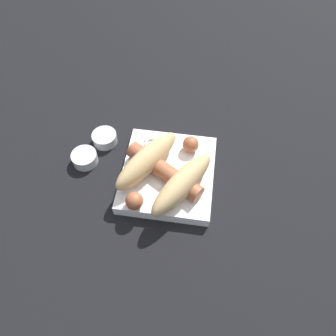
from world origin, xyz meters
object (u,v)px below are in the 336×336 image
bread_roll (164,171)px  condiment_cup_near (105,139)px  condiment_cup_far (85,158)px  sausage (164,171)px  food_tray (168,174)px

bread_roll → condiment_cup_near: bread_roll is taller
condiment_cup_far → condiment_cup_near: bearing=154.2°
bread_roll → sausage: bread_roll is taller
condiment_cup_near → condiment_cup_far: size_ratio=1.00×
sausage → condiment_cup_near: bearing=-120.6°
condiment_cup_near → bread_roll: bearing=57.5°
sausage → condiment_cup_near: (-0.09, -0.15, -0.03)m
condiment_cup_far → sausage: bearing=80.9°
sausage → condiment_cup_far: (-0.03, -0.18, -0.03)m
food_tray → condiment_cup_far: 0.19m
bread_roll → condiment_cup_far: 0.19m
food_tray → condiment_cup_far: (-0.02, -0.19, -0.00)m
bread_roll → condiment_cup_near: size_ratio=3.95×
condiment_cup_far → bread_roll: bearing=78.6°
food_tray → condiment_cup_far: food_tray is taller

